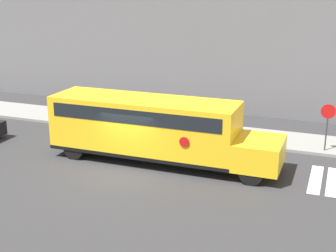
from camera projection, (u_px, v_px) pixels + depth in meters
ground_plane at (125, 170)px, 20.85m from camera, size 60.00×60.00×0.00m
sidewalk_strip at (175, 128)px, 26.64m from camera, size 44.00×3.00×0.15m
building_backdrop at (209, 1)px, 30.47m from camera, size 32.00×4.00×13.76m
school_bus at (152, 126)px, 21.50m from camera, size 10.71×2.57×2.96m
stop_sign at (327, 121)px, 22.49m from camera, size 0.71×0.10×2.49m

